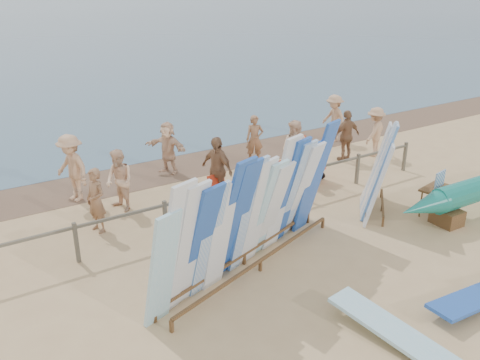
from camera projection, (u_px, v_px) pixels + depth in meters
ground at (320, 270)px, 10.27m from camera, size 160.00×160.00×0.00m
wet_sand_strip at (167, 167)px, 15.88m from camera, size 40.00×2.60×0.01m
fence at (240, 193)px, 12.37m from camera, size 12.08×0.08×0.90m
main_surfboard_rack at (253, 215)px, 9.94m from camera, size 5.27×2.28×2.63m
side_surfboard_rack at (378, 171)px, 12.53m from camera, size 1.90×1.85×2.43m
vendor_table at (437, 201)px, 12.55m from camera, size 0.97×0.77×1.16m
flat_board_a at (403, 347)px, 8.14m from camera, size 0.95×2.75×0.35m
beach_chair_left at (220, 197)px, 13.18m from camera, size 0.51×0.53×0.78m
beach_chair_right at (285, 181)px, 14.17m from camera, size 0.54×0.56×0.79m
stroller at (309, 162)px, 14.89m from camera, size 0.79×0.99×1.19m
beachgoer_1 at (96, 201)px, 11.61m from camera, size 0.47×0.63×1.54m
beachgoer_3 at (72, 168)px, 13.22m from camera, size 0.83×1.26×1.81m
beachgoer_8 at (295, 152)px, 14.50m from camera, size 0.69×0.96×1.80m
beachgoer_2 at (119, 181)px, 12.69m from camera, size 0.54×0.84×1.59m
beachgoer_5 at (168, 148)px, 15.20m from camera, size 1.09×1.51×1.57m
beachgoer_extra_0 at (375, 132)px, 16.66m from camera, size 1.14×0.78×1.63m
beachgoer_4 at (217, 169)px, 13.18m from camera, size 0.70×1.12×1.77m
beachgoer_9 at (334, 118)px, 18.17m from camera, size 0.52×1.12×1.69m
beachgoer_7 at (255, 139)px, 16.06m from camera, size 0.64×0.54×1.53m
beachgoer_10 at (347, 136)px, 16.19m from camera, size 1.00×0.49×1.66m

